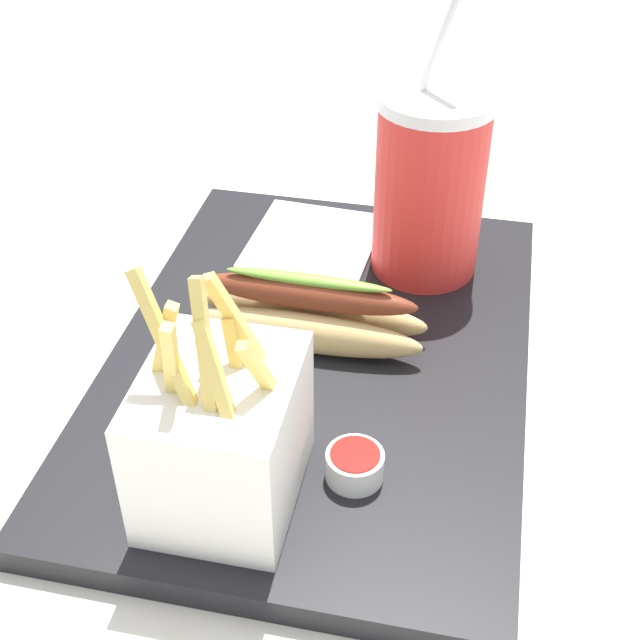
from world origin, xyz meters
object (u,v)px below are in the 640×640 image
at_px(hot_dog_1, 308,315).
at_px(ketchup_cup_1, 355,464).
at_px(soda_cup, 430,184).
at_px(fries_basket, 221,436).
at_px(napkin_stack, 313,242).

distance_m(hot_dog_1, ketchup_cup_1, 0.15).
bearing_deg(soda_cup, hot_dog_1, 148.00).
relative_size(fries_basket, napkin_stack, 1.45).
bearing_deg(napkin_stack, ketchup_cup_1, -162.11).
distance_m(fries_basket, ketchup_cup_1, 0.09).
height_order(soda_cup, hot_dog_1, soda_cup).
xyz_separation_m(soda_cup, ketchup_cup_1, (-0.25, 0.02, -0.07)).
bearing_deg(ketchup_cup_1, fries_basket, 110.82).
distance_m(soda_cup, hot_dog_1, 0.15).
bearing_deg(napkin_stack, fries_basket, -178.50).
relative_size(soda_cup, napkin_stack, 2.11).
xyz_separation_m(fries_basket, napkin_stack, (0.29, 0.01, -0.05)).
bearing_deg(fries_basket, napkin_stack, 1.50).
relative_size(hot_dog_1, napkin_stack, 1.55).
xyz_separation_m(hot_dog_1, ketchup_cup_1, (-0.13, -0.06, -0.01)).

